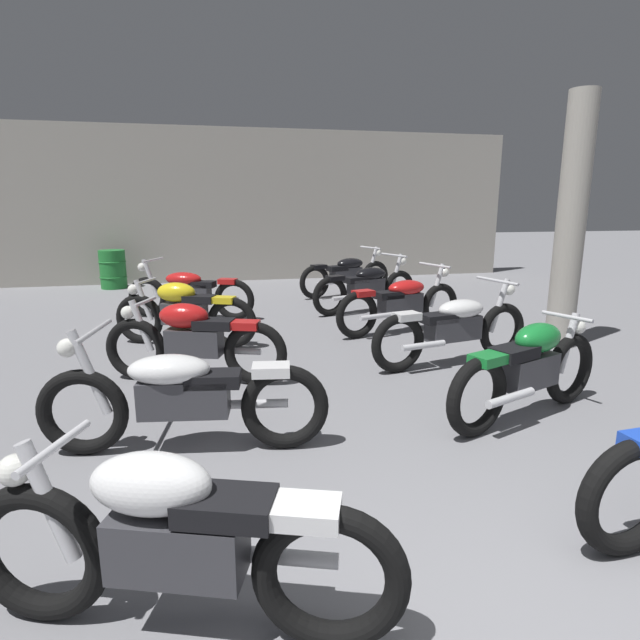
{
  "coord_description": "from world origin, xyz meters",
  "views": [
    {
      "loc": [
        -1.25,
        -1.22,
        1.85
      ],
      "look_at": [
        0.0,
        4.37,
        0.55
      ],
      "focal_mm": 28.85,
      "sensor_mm": 36.0,
      "label": 1
    }
  ],
  "objects_px": {
    "motorcycle_left_row_0": "(176,539)",
    "oil_drum": "(113,269)",
    "motorcycle_right_row_4": "(367,286)",
    "motorcycle_right_row_5": "(347,274)",
    "motorcycle_left_row_4": "(189,291)",
    "motorcycle_left_row_3": "(184,312)",
    "motorcycle_left_row_2": "(194,340)",
    "motorcycle_left_row_1": "(183,395)",
    "support_pillar": "(571,224)",
    "motorcycle_right_row_2": "(454,327)",
    "motorcycle_right_row_3": "(401,302)",
    "motorcycle_right_row_1": "(529,368)"
  },
  "relations": [
    {
      "from": "motorcycle_left_row_0",
      "to": "oil_drum",
      "type": "relative_size",
      "value": 2.23
    },
    {
      "from": "support_pillar",
      "to": "motorcycle_left_row_3",
      "type": "bearing_deg",
      "value": 167.29
    },
    {
      "from": "oil_drum",
      "to": "support_pillar",
      "type": "bearing_deg",
      "value": -44.11
    },
    {
      "from": "motorcycle_right_row_2",
      "to": "motorcycle_right_row_4",
      "type": "bearing_deg",
      "value": 91.12
    },
    {
      "from": "motorcycle_left_row_0",
      "to": "motorcycle_left_row_2",
      "type": "xyz_separation_m",
      "value": [
        0.02,
        3.35,
        0.0
      ]
    },
    {
      "from": "motorcycle_left_row_0",
      "to": "motorcycle_right_row_1",
      "type": "relative_size",
      "value": 1.01
    },
    {
      "from": "motorcycle_left_row_0",
      "to": "motorcycle_right_row_5",
      "type": "relative_size",
      "value": 0.91
    },
    {
      "from": "motorcycle_left_row_1",
      "to": "motorcycle_right_row_3",
      "type": "height_order",
      "value": "same"
    },
    {
      "from": "motorcycle_left_row_3",
      "to": "motorcycle_right_row_1",
      "type": "xyz_separation_m",
      "value": [
        3.01,
        -3.12,
        0.0
      ]
    },
    {
      "from": "motorcycle_left_row_2",
      "to": "motorcycle_right_row_2",
      "type": "relative_size",
      "value": 0.88
    },
    {
      "from": "motorcycle_right_row_2",
      "to": "oil_drum",
      "type": "height_order",
      "value": "motorcycle_right_row_2"
    },
    {
      "from": "motorcycle_left_row_0",
      "to": "motorcycle_left_row_1",
      "type": "relative_size",
      "value": 0.88
    },
    {
      "from": "motorcycle_left_row_3",
      "to": "motorcycle_left_row_4",
      "type": "height_order",
      "value": "motorcycle_left_row_4"
    },
    {
      "from": "motorcycle_right_row_3",
      "to": "motorcycle_left_row_3",
      "type": "bearing_deg",
      "value": -178.96
    },
    {
      "from": "motorcycle_right_row_1",
      "to": "motorcycle_right_row_3",
      "type": "xyz_separation_m",
      "value": [
        0.07,
        3.18,
        -0.01
      ]
    },
    {
      "from": "oil_drum",
      "to": "motorcycle_right_row_5",
      "type": "bearing_deg",
      "value": -22.84
    },
    {
      "from": "support_pillar",
      "to": "motorcycle_left_row_1",
      "type": "distance_m",
      "value": 5.31
    },
    {
      "from": "motorcycle_left_row_3",
      "to": "motorcycle_left_row_0",
      "type": "bearing_deg",
      "value": -88.46
    },
    {
      "from": "motorcycle_right_row_1",
      "to": "oil_drum",
      "type": "bearing_deg",
      "value": 119.33
    },
    {
      "from": "motorcycle_left_row_4",
      "to": "motorcycle_right_row_4",
      "type": "distance_m",
      "value": 3.02
    },
    {
      "from": "motorcycle_left_row_1",
      "to": "motorcycle_right_row_3",
      "type": "bearing_deg",
      "value": 46.8
    },
    {
      "from": "motorcycle_left_row_4",
      "to": "oil_drum",
      "type": "xyz_separation_m",
      "value": [
        -1.74,
        3.6,
        -0.03
      ]
    },
    {
      "from": "motorcycle_left_row_1",
      "to": "motorcycle_right_row_2",
      "type": "height_order",
      "value": "same"
    },
    {
      "from": "motorcycle_left_row_0",
      "to": "motorcycle_left_row_4",
      "type": "relative_size",
      "value": 0.92
    },
    {
      "from": "motorcycle_left_row_1",
      "to": "motorcycle_left_row_2",
      "type": "height_order",
      "value": "motorcycle_left_row_1"
    },
    {
      "from": "motorcycle_right_row_3",
      "to": "motorcycle_right_row_5",
      "type": "height_order",
      "value": "same"
    },
    {
      "from": "motorcycle_right_row_4",
      "to": "motorcycle_right_row_5",
      "type": "relative_size",
      "value": 1.0
    },
    {
      "from": "motorcycle_left_row_1",
      "to": "motorcycle_right_row_1",
      "type": "xyz_separation_m",
      "value": [
        2.91,
        -0.01,
        0.01
      ]
    },
    {
      "from": "motorcycle_right_row_2",
      "to": "motorcycle_right_row_3",
      "type": "bearing_deg",
      "value": 91.16
    },
    {
      "from": "motorcycle_right_row_1",
      "to": "motorcycle_right_row_5",
      "type": "height_order",
      "value": "motorcycle_right_row_5"
    },
    {
      "from": "motorcycle_left_row_3",
      "to": "motorcycle_right_row_1",
      "type": "height_order",
      "value": "same"
    },
    {
      "from": "motorcycle_right_row_3",
      "to": "motorcycle_right_row_4",
      "type": "relative_size",
      "value": 1.01
    },
    {
      "from": "motorcycle_right_row_2",
      "to": "oil_drum",
      "type": "bearing_deg",
      "value": 125.26
    },
    {
      "from": "motorcycle_right_row_2",
      "to": "oil_drum",
      "type": "xyz_separation_m",
      "value": [
        -4.82,
        6.82,
        -0.03
      ]
    },
    {
      "from": "motorcycle_left_row_3",
      "to": "oil_drum",
      "type": "bearing_deg",
      "value": 107.98
    },
    {
      "from": "motorcycle_left_row_4",
      "to": "motorcycle_right_row_5",
      "type": "height_order",
      "value": "same"
    },
    {
      "from": "motorcycle_right_row_2",
      "to": "motorcycle_right_row_3",
      "type": "height_order",
      "value": "same"
    },
    {
      "from": "motorcycle_left_row_4",
      "to": "motorcycle_right_row_3",
      "type": "height_order",
      "value": "same"
    },
    {
      "from": "motorcycle_right_row_5",
      "to": "oil_drum",
      "type": "bearing_deg",
      "value": 157.16
    },
    {
      "from": "motorcycle_left_row_3",
      "to": "motorcycle_left_row_2",
      "type": "bearing_deg",
      "value": -84.37
    },
    {
      "from": "motorcycle_left_row_0",
      "to": "motorcycle_left_row_1",
      "type": "height_order",
      "value": "motorcycle_left_row_1"
    },
    {
      "from": "motorcycle_right_row_2",
      "to": "motorcycle_right_row_3",
      "type": "xyz_separation_m",
      "value": [
        -0.03,
        1.59,
        0.0
      ]
    },
    {
      "from": "support_pillar",
      "to": "motorcycle_left_row_4",
      "type": "xyz_separation_m",
      "value": [
        -4.84,
        2.78,
        -1.15
      ]
    },
    {
      "from": "motorcycle_left_row_0",
      "to": "motorcycle_left_row_2",
      "type": "bearing_deg",
      "value": 89.69
    },
    {
      "from": "motorcycle_left_row_4",
      "to": "motorcycle_right_row_4",
      "type": "relative_size",
      "value": 0.98
    },
    {
      "from": "motorcycle_left_row_2",
      "to": "motorcycle_right_row_4",
      "type": "bearing_deg",
      "value": 47.26
    },
    {
      "from": "motorcycle_left_row_3",
      "to": "motorcycle_right_row_1",
      "type": "relative_size",
      "value": 0.99
    },
    {
      "from": "motorcycle_right_row_2",
      "to": "motorcycle_left_row_1",
      "type": "bearing_deg",
      "value": -152.3
    },
    {
      "from": "motorcycle_left_row_2",
      "to": "motorcycle_right_row_1",
      "type": "distance_m",
      "value": 3.28
    },
    {
      "from": "motorcycle_left_row_1",
      "to": "motorcycle_right_row_1",
      "type": "bearing_deg",
      "value": -0.11
    }
  ]
}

